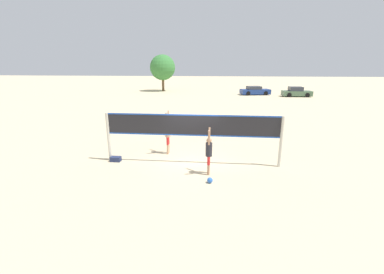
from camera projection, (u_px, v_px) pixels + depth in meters
The scene contains 9 objects.
ground_plane at pixel (192, 163), 12.31m from camera, with size 200.00×200.00×0.00m, color beige.
volleyball_net at pixel (192, 130), 11.87m from camera, with size 8.25×0.14×2.37m.
player_spiker at pixel (209, 151), 10.81m from camera, with size 0.28×0.69×2.02m.
player_blocker at pixel (168, 132), 13.35m from camera, with size 0.28×0.72×2.26m.
volleyball at pixel (210, 180), 10.22m from camera, with size 0.23×0.23×0.23m.
gear_bag at pixel (116, 159), 12.52m from camera, with size 0.49×0.30×0.24m.
parked_car_near at pixel (255, 91), 40.57m from camera, with size 4.83×2.79×1.34m.
parked_car_mid at pixel (296, 92), 38.21m from camera, with size 4.21×1.97×1.45m.
tree_left_cluster at pixel (163, 68), 45.57m from camera, with size 4.47×4.47×6.37m.
Camera 1 is at (1.17, -11.46, 4.54)m, focal length 24.00 mm.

